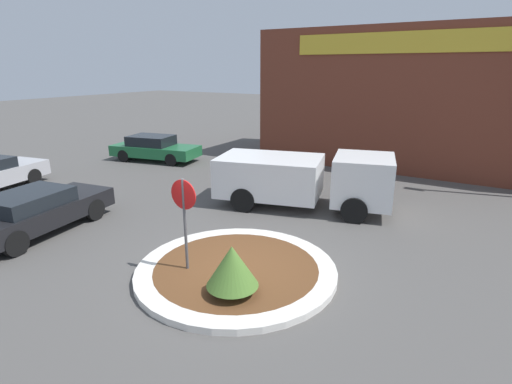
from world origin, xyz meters
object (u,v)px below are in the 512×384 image
at_px(utility_truck, 303,178).
at_px(parked_sedan_green, 154,148).
at_px(stop_sign, 184,210).
at_px(parked_sedan_black, 36,211).

height_order(utility_truck, parked_sedan_green, utility_truck).
bearing_deg(utility_truck, stop_sign, -107.50).
distance_m(utility_truck, parked_sedan_black, 8.73).
bearing_deg(stop_sign, parked_sedan_black, -176.92).
height_order(utility_truck, parked_sedan_black, utility_truck).
height_order(stop_sign, parked_sedan_black, stop_sign).
relative_size(stop_sign, utility_truck, 0.37).
bearing_deg(parked_sedan_black, parked_sedan_green, 15.71).
relative_size(utility_truck, parked_sedan_black, 1.34).
distance_m(utility_truck, parked_sedan_green, 10.46).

